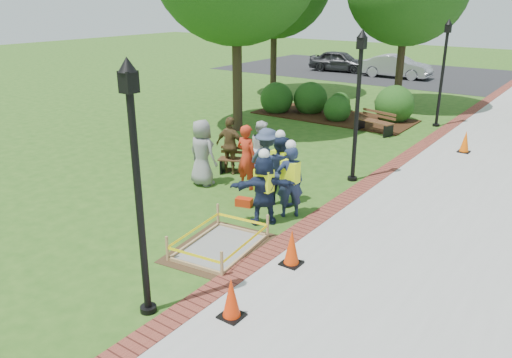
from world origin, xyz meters
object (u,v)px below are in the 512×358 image
Objects in this scene: wet_concrete_pad at (220,239)px; bench_near at (243,166)px; lamp_near at (137,175)px; cone_front at (231,299)px; hivis_worker_b at (290,179)px; hivis_worker_a at (264,187)px; hivis_worker_c at (280,168)px.

bench_near reaches higher than wet_concrete_pad.
wet_concrete_pad is 3.36m from lamp_near.
cone_front is (4.23, -5.90, 0.12)m from bench_near.
bench_near is at bearing 147.08° from hivis_worker_b.
lamp_near is at bearing -83.98° from hivis_worker_a.
bench_near is at bearing 114.21° from lamp_near.
lamp_near reaches higher than hivis_worker_a.
bench_near is 0.82× the size of hivis_worker_a.
hivis_worker_c reaches higher than bench_near.
bench_near is 0.78× the size of hivis_worker_b.
cone_front is 0.41× the size of hivis_worker_a.
cone_front is at bearing -63.31° from hivis_worker_a.
bench_near is 0.77× the size of hivis_worker_c.
hivis_worker_b is at bearing 91.88° from lamp_near.
wet_concrete_pad is 0.59× the size of lamp_near.
lamp_near reaches higher than hivis_worker_b.
hivis_worker_c is (2.16, -1.28, 0.72)m from bench_near.
cone_front is at bearing 28.37° from lamp_near.
lamp_near is 5.57m from hivis_worker_c.
bench_near is 1.99× the size of cone_front.
wet_concrete_pad is 1.27× the size of hivis_worker_c.
hivis_worker_b reaches higher than wet_concrete_pad.
hivis_worker_a is 0.95× the size of hivis_worker_b.
hivis_worker_a is at bearing -111.12° from hivis_worker_b.
hivis_worker_a is at bearing 116.69° from cone_front.
hivis_worker_a is 0.76m from hivis_worker_b.
lamp_near is 5.01m from hivis_worker_b.
hivis_worker_a is (-0.43, 4.06, -1.57)m from lamp_near.
hivis_worker_a reaches higher than wet_concrete_pad.
wet_concrete_pad is 3.28× the size of cone_front.
wet_concrete_pad is 1.29× the size of hivis_worker_b.
cone_front is at bearing -65.88° from hivis_worker_c.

